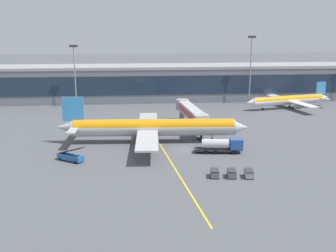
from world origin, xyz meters
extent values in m
plane|color=#515459|center=(0.00, 0.00, 0.00)|extent=(700.00, 700.00, 0.00)
cube|color=yellow|center=(-4.89, 2.00, 0.00)|extent=(8.06, 79.65, 0.01)
cube|color=slate|center=(3.76, 67.30, 6.16)|extent=(207.47, 17.06, 12.32)
cube|color=#1E2D42|center=(3.76, 58.71, 6.77)|extent=(201.24, 0.16, 6.90)
cube|color=#99999E|center=(3.76, 67.30, 12.82)|extent=(211.62, 17.41, 1.00)
cylinder|color=#B2B7BC|center=(-6.55, 7.21, 3.60)|extent=(39.79, 6.05, 3.88)
cylinder|color=orange|center=(-6.55, 7.21, 3.95)|extent=(38.99, 5.85, 3.72)
cone|color=#B2B7BC|center=(14.60, 6.05, 3.60)|extent=(4.07, 3.89, 3.68)
cone|color=#B2B7BC|center=(-27.88, 8.39, 3.98)|extent=(4.83, 3.55, 3.30)
cube|color=#388CD1|center=(-25.83, 8.27, 8.44)|extent=(5.05, 0.64, 5.82)
cube|color=#B2B7BC|center=(-25.12, 12.12, 4.18)|extent=(2.34, 6.30, 0.24)
cube|color=#B2B7BC|center=(-25.55, 4.37, 4.18)|extent=(2.34, 6.30, 0.24)
cube|color=#B2B7BC|center=(-7.48, 17.54, 3.31)|extent=(5.71, 16.89, 0.40)
cube|color=#B2B7BC|center=(-8.61, -2.95, 3.31)|extent=(5.71, 16.89, 0.40)
cylinder|color=#939399|center=(-6.65, 14.49, 1.94)|extent=(3.10, 2.29, 2.13)
cylinder|color=#939399|center=(-7.44, -0.02, 1.94)|extent=(3.10, 2.29, 2.13)
cylinder|color=black|center=(7.70, 6.43, 0.50)|extent=(1.02, 0.45, 1.00)
cylinder|color=slate|center=(7.70, 6.43, 1.33)|extent=(0.20, 0.20, 1.66)
cylinder|color=black|center=(-8.82, 9.08, 0.50)|extent=(1.02, 0.45, 1.00)
cylinder|color=slate|center=(-8.82, 9.08, 1.33)|extent=(0.20, 0.20, 1.66)
cylinder|color=black|center=(-9.02, 5.60, 0.50)|extent=(1.02, 0.45, 1.00)
cylinder|color=slate|center=(-9.02, 5.60, 1.33)|extent=(0.20, 0.20, 1.66)
cube|color=#B2B7BC|center=(4.37, 19.52, 4.90)|extent=(4.90, 22.11, 2.80)
cube|color=red|center=(4.42, 19.52, 4.90)|extent=(4.72, 18.63, 1.54)
cube|color=#9EA3A8|center=(5.33, 8.59, 4.90)|extent=(3.87, 3.50, 2.94)
cylinder|color=#4C4C51|center=(5.33, 8.59, 1.75)|extent=(0.70, 0.70, 3.50)
cube|color=#262628|center=(5.33, 8.59, 0.15)|extent=(1.95, 1.95, 0.30)
cylinder|color=gray|center=(3.41, 30.44, 4.90)|extent=(3.90, 3.90, 3.08)
cylinder|color=gray|center=(3.41, 30.44, 1.75)|extent=(1.80, 1.80, 3.50)
cube|color=#232326|center=(6.91, -2.68, 0.75)|extent=(10.23, 3.72, 0.50)
cube|color=#26519E|center=(11.27, -3.23, 2.00)|extent=(3.09, 2.83, 2.50)
cube|color=black|center=(12.52, -3.38, 2.50)|extent=(0.44, 2.30, 1.12)
cylinder|color=#B7BABF|center=(6.63, -2.64, 2.10)|extent=(6.23, 2.93, 2.20)
cylinder|color=black|center=(10.86, -1.98, 0.50)|extent=(1.04, 0.47, 1.00)
cylinder|color=black|center=(10.57, -4.33, 0.50)|extent=(1.04, 0.47, 1.00)
cylinder|color=black|center=(6.76, -1.46, 0.50)|extent=(1.04, 0.47, 1.00)
cylinder|color=black|center=(6.46, -3.82, 0.50)|extent=(1.04, 0.47, 1.00)
cylinder|color=black|center=(4.67, -1.20, 0.50)|extent=(1.04, 0.47, 1.00)
cylinder|color=black|center=(4.38, -3.56, 0.50)|extent=(1.04, 0.47, 1.00)
cube|color=#285B9E|center=(-24.87, -5.64, 0.85)|extent=(5.99, 5.02, 1.10)
cube|color=black|center=(-24.87, -5.64, 2.30)|extent=(6.39, 5.08, 2.38)
cylinder|color=black|center=(-27.08, -5.12, 0.30)|extent=(0.63, 0.55, 0.60)
cylinder|color=black|center=(-26.09, -3.72, 0.30)|extent=(0.63, 0.55, 0.60)
cylinder|color=black|center=(-23.65, -7.55, 0.30)|extent=(0.63, 0.55, 0.60)
cylinder|color=black|center=(-22.66, -6.16, 0.30)|extent=(0.63, 0.55, 0.60)
cube|color=#595B60|center=(3.42, -17.77, 0.73)|extent=(1.82, 2.77, 1.10)
cube|color=#333338|center=(3.42, -17.77, 1.43)|extent=(1.85, 2.82, 0.10)
cylinder|color=black|center=(2.80, -16.65, 0.18)|extent=(0.16, 0.37, 0.36)
cylinder|color=black|center=(4.29, -16.84, 0.18)|extent=(0.16, 0.37, 0.36)
cylinder|color=black|center=(2.54, -18.71, 0.18)|extent=(0.16, 0.37, 0.36)
cylinder|color=black|center=(4.03, -18.90, 0.18)|extent=(0.16, 0.37, 0.36)
cube|color=#595B60|center=(6.59, -18.18, 0.73)|extent=(1.82, 2.77, 1.10)
cube|color=#333338|center=(6.59, -18.18, 1.43)|extent=(1.85, 2.82, 0.10)
cylinder|color=black|center=(5.98, -17.05, 0.18)|extent=(0.16, 0.37, 0.36)
cylinder|color=black|center=(7.47, -17.24, 0.18)|extent=(0.16, 0.37, 0.36)
cylinder|color=black|center=(5.71, -19.12, 0.18)|extent=(0.16, 0.37, 0.36)
cylinder|color=black|center=(7.20, -19.31, 0.18)|extent=(0.16, 0.37, 0.36)
cube|color=gray|center=(9.76, -18.59, 0.73)|extent=(1.82, 2.77, 1.10)
cube|color=#333338|center=(9.76, -18.59, 1.43)|extent=(1.85, 2.82, 0.10)
cylinder|color=black|center=(9.15, -17.46, 0.18)|extent=(0.16, 0.37, 0.36)
cylinder|color=black|center=(10.64, -17.65, 0.18)|extent=(0.16, 0.37, 0.36)
cylinder|color=black|center=(8.89, -19.52, 0.18)|extent=(0.16, 0.37, 0.36)
cylinder|color=black|center=(10.38, -19.71, 0.18)|extent=(0.16, 0.37, 0.36)
cylinder|color=white|center=(42.14, 45.81, 2.86)|extent=(27.34, 9.05, 2.92)
cylinder|color=orange|center=(42.14, 45.81, 3.13)|extent=(26.78, 8.82, 2.80)
cone|color=white|center=(27.81, 42.47, 2.86)|extent=(3.47, 3.36, 2.77)
cone|color=white|center=(56.62, 49.18, 3.15)|extent=(3.97, 3.21, 2.48)
cube|color=#388CD1|center=(55.00, 48.80, 6.51)|extent=(3.75, 1.11, 4.37)
cube|color=white|center=(55.17, 45.85, 3.30)|extent=(2.46, 4.87, 0.17)
cube|color=white|center=(53.85, 51.53, 3.30)|extent=(2.46, 4.87, 0.17)
cube|color=white|center=(44.83, 39.03, 2.64)|extent=(5.99, 11.99, 0.29)
cube|color=white|center=(41.56, 53.07, 2.64)|extent=(5.99, 11.99, 0.29)
cylinder|color=#939399|center=(43.66, 40.88, 1.63)|extent=(2.55, 2.07, 1.60)
cylinder|color=#939399|center=(41.33, 50.89, 1.63)|extent=(2.55, 2.07, 1.60)
cylinder|color=black|center=(32.54, 43.57, 0.36)|extent=(0.77, 0.45, 0.72)
cylinder|color=slate|center=(32.54, 43.57, 1.06)|extent=(0.14, 0.14, 1.41)
cylinder|color=black|center=(44.04, 44.90, 0.36)|extent=(0.77, 0.45, 0.72)
cylinder|color=slate|center=(44.04, 44.90, 1.06)|extent=(0.14, 0.14, 1.41)
cylinder|color=black|center=(43.44, 47.46, 0.36)|extent=(0.77, 0.45, 0.72)
cylinder|color=slate|center=(43.44, 47.46, 1.06)|extent=(0.14, 0.14, 1.41)
cylinder|color=gray|center=(31.12, 55.30, 11.84)|extent=(0.44, 0.44, 23.69)
cube|color=#333338|center=(31.12, 55.30, 24.09)|extent=(2.80, 0.50, 0.80)
cylinder|color=gray|center=(-31.12, 55.30, 10.37)|extent=(0.44, 0.44, 20.75)
cube|color=#333338|center=(-31.12, 55.30, 21.15)|extent=(2.80, 0.50, 0.80)
camera|label=1|loc=(-11.95, -89.50, 27.54)|focal=43.90mm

